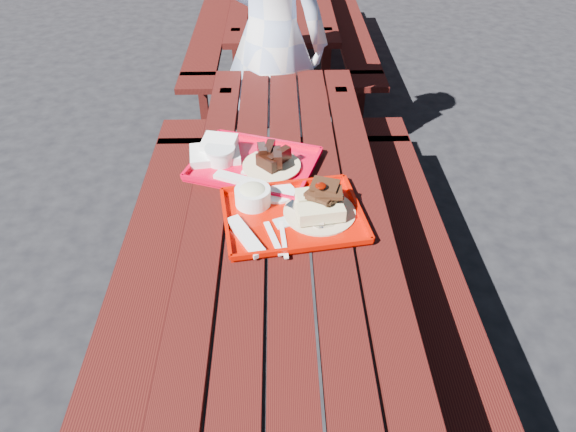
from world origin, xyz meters
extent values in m
plane|color=black|center=(0.00, 0.00, 0.00)|extent=(60.00, 60.00, 0.00)
cube|color=#390F0B|center=(-0.30, 0.00, 0.73)|extent=(0.14, 2.40, 0.04)
cube|color=#390F0B|center=(-0.15, 0.00, 0.73)|extent=(0.14, 2.40, 0.04)
cube|color=#390F0B|center=(0.00, 0.00, 0.73)|extent=(0.14, 2.40, 0.04)
cube|color=#390F0B|center=(0.15, 0.00, 0.73)|extent=(0.14, 2.40, 0.04)
cube|color=#390F0B|center=(0.30, 0.00, 0.73)|extent=(0.14, 2.40, 0.04)
cube|color=#390F0B|center=(-0.58, 0.00, 0.43)|extent=(0.25, 2.40, 0.04)
cube|color=#390F0B|center=(-0.58, 0.84, 0.21)|extent=(0.06, 0.06, 0.42)
cube|color=#390F0B|center=(0.58, 0.00, 0.43)|extent=(0.25, 2.40, 0.04)
cube|color=#390F0B|center=(0.58, 0.84, 0.21)|extent=(0.06, 0.06, 0.42)
cube|color=#390F0B|center=(-0.30, 0.96, 0.38)|extent=(0.06, 0.06, 0.75)
cube|color=#390F0B|center=(0.30, 0.96, 0.38)|extent=(0.06, 0.06, 0.75)
cube|color=#390F0B|center=(0.00, 0.96, 0.43)|extent=(1.40, 0.06, 0.04)
cube|color=#390F0B|center=(-0.58, 2.80, 0.43)|extent=(0.25, 2.40, 0.04)
cube|color=#390F0B|center=(-0.58, 1.96, 0.21)|extent=(0.06, 0.06, 0.42)
cube|color=#390F0B|center=(-0.58, 3.64, 0.21)|extent=(0.06, 0.06, 0.42)
cube|color=#390F0B|center=(0.58, 2.80, 0.43)|extent=(0.25, 2.40, 0.04)
cube|color=#390F0B|center=(0.58, 1.96, 0.21)|extent=(0.06, 0.06, 0.42)
cube|color=#390F0B|center=(0.58, 3.64, 0.21)|extent=(0.06, 0.06, 0.42)
cube|color=#390F0B|center=(-0.30, 1.84, 0.38)|extent=(0.06, 0.06, 0.75)
cube|color=#390F0B|center=(0.30, 1.84, 0.38)|extent=(0.06, 0.06, 0.75)
cube|color=#390F0B|center=(0.00, 1.84, 0.43)|extent=(1.40, 0.06, 0.04)
cube|color=#B80C00|center=(0.02, -0.08, 0.76)|extent=(0.54, 0.44, 0.01)
cube|color=#B80C00|center=(-0.01, 0.10, 0.77)|extent=(0.48, 0.09, 0.02)
cube|color=#B80C00|center=(0.05, -0.27, 0.77)|extent=(0.48, 0.09, 0.02)
cube|color=#B80C00|center=(0.26, -0.04, 0.77)|extent=(0.07, 0.37, 0.02)
cube|color=#B80C00|center=(-0.22, -0.12, 0.77)|extent=(0.07, 0.37, 0.02)
cylinder|color=tan|center=(0.12, -0.07, 0.77)|extent=(0.26, 0.26, 0.01)
cube|color=beige|center=(0.12, -0.11, 0.80)|extent=(0.17, 0.10, 0.05)
cube|color=beige|center=(0.12, -0.02, 0.80)|extent=(0.17, 0.10, 0.05)
ellipsoid|color=#530700|center=(0.12, -0.07, 0.90)|extent=(0.04, 0.04, 0.02)
cylinder|color=white|center=(-0.13, 0.00, 0.80)|extent=(0.13, 0.13, 0.07)
ellipsoid|color=beige|center=(-0.13, 0.00, 0.82)|extent=(0.11, 0.11, 0.05)
cylinder|color=white|center=(-0.04, 0.05, 0.77)|extent=(0.14, 0.14, 0.01)
cube|color=white|center=(-0.15, -0.20, 0.77)|extent=(0.15, 0.22, 0.02)
cube|color=white|center=(-0.05, -0.20, 0.77)|extent=(0.07, 0.17, 0.01)
cube|color=white|center=(-0.02, -0.21, 0.77)|extent=(0.03, 0.19, 0.01)
cube|color=silver|center=(-0.02, -0.12, 0.77)|extent=(0.07, 0.07, 0.00)
cube|color=red|center=(-0.13, 0.25, 0.76)|extent=(0.57, 0.50, 0.01)
cube|color=red|center=(-0.07, 0.43, 0.77)|extent=(0.45, 0.17, 0.02)
cube|color=red|center=(-0.19, 0.08, 0.77)|extent=(0.45, 0.17, 0.02)
cube|color=red|center=(0.09, 0.18, 0.77)|extent=(0.13, 0.35, 0.02)
cube|color=red|center=(-0.35, 0.33, 0.77)|extent=(0.13, 0.35, 0.02)
cube|color=silver|center=(-0.08, 0.24, 0.77)|extent=(0.20, 0.20, 0.01)
cylinder|color=beige|center=(-0.06, 0.23, 0.77)|extent=(0.24, 0.24, 0.01)
cylinder|color=white|center=(-0.27, 0.28, 0.79)|extent=(0.12, 0.12, 0.06)
cylinder|color=silver|center=(-0.27, 0.28, 0.83)|extent=(0.12, 0.12, 0.01)
cube|color=white|center=(-0.19, 0.14, 0.77)|extent=(0.20, 0.12, 0.02)
cube|color=silver|center=(-0.04, 0.10, 0.77)|extent=(0.06, 0.06, 0.00)
cube|color=white|center=(-0.29, 0.31, 0.77)|extent=(0.22, 0.18, 0.05)
cube|color=white|center=(-0.28, 0.34, 0.81)|extent=(0.16, 0.14, 0.04)
imported|color=#ABC0EC|center=(-0.06, 1.31, 0.89)|extent=(0.76, 0.64, 1.78)
camera|label=1|loc=(-0.03, -1.50, 1.95)|focal=32.00mm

